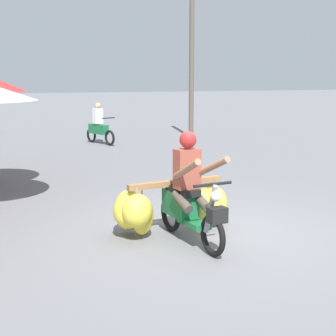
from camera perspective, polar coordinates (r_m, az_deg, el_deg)
name	(u,v)px	position (r m, az deg, el deg)	size (l,w,h in m)	color
ground_plane	(212,233)	(7.69, 5.00, -7.29)	(120.00, 120.00, 0.00)	slate
motorbike_main_loaded	(171,204)	(7.38, 0.29, -4.12)	(1.88, 1.75, 1.58)	black
motorbike_distant_ahead_left	(99,127)	(17.45, -7.81, 4.59)	(0.80, 1.51, 1.40)	black
utility_pole	(192,67)	(19.01, 2.67, 11.33)	(0.18, 0.18, 5.23)	brown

